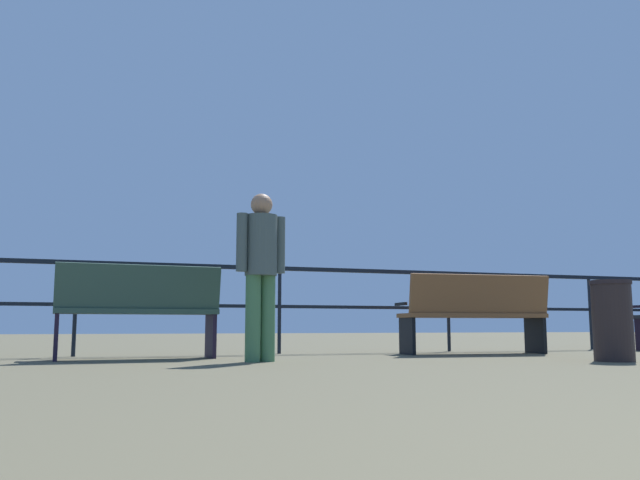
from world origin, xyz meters
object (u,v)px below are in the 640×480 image
object	(u,v)px
bench_near_left	(139,306)
person_by_bench	(261,264)
trash_bin	(612,320)
bench_near_right	(476,310)

from	to	relation	value
bench_near_left	person_by_bench	world-z (taller)	person_by_bench
bench_near_left	trash_bin	xyz separation A→B (m)	(4.24, -1.81, -0.15)
bench_near_left	trash_bin	size ratio (longest dim) A/B	2.10
bench_near_left	person_by_bench	bearing A→B (deg)	-36.33
bench_near_left	bench_near_right	size ratio (longest dim) A/B	0.89
bench_near_right	person_by_bench	distance (m)	2.95
person_by_bench	bench_near_right	bearing A→B (deg)	15.27
bench_near_left	person_by_bench	xyz separation A→B (m)	(1.06, -0.78, 0.38)
bench_near_left	person_by_bench	distance (m)	1.37
bench_near_right	person_by_bench	size ratio (longest dim) A/B	1.13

